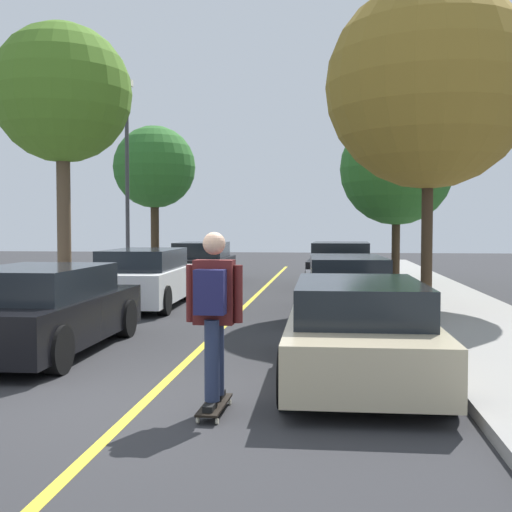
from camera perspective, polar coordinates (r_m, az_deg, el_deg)
name	(u,v)px	position (r m, az deg, el deg)	size (l,w,h in m)	color
ground	(141,405)	(7.10, -10.18, -12.94)	(80.00, 80.00, 0.00)	#2D2D30
center_line	(210,339)	(10.90, -4.10, -7.39)	(0.12, 39.20, 0.01)	gold
parked_car_left_nearest	(40,310)	(10.24, -18.64, -4.56)	(1.97, 4.22, 1.30)	black
parked_car_left_near	(144,278)	(15.37, -9.90, -1.94)	(1.91, 4.25, 1.36)	white
parked_car_left_far	(202,263)	(22.06, -4.85, -0.60)	(2.00, 4.40, 1.35)	black
parked_car_right_nearest	(359,330)	(8.16, 9.10, -6.50)	(1.87, 4.26, 1.22)	#BCAD89
parked_car_right_near	(346,286)	(13.79, 8.03, -2.65)	(1.97, 4.73, 1.27)	#38383D
parked_car_right_far	(341,266)	(19.73, 7.55, -0.89)	(2.10, 4.29, 1.42)	black
street_tree_left_nearest	(62,95)	(15.90, -16.85, 13.57)	(3.19, 3.19, 6.44)	brown
street_tree_left_near	(154,168)	(23.14, -9.02, 7.76)	(2.89, 2.89, 5.31)	#3D2D1E
street_tree_right_nearest	(429,86)	(15.16, 15.10, 14.38)	(4.56, 4.56, 7.15)	#3D2D1E
street_tree_right_near	(397,169)	(21.53, 12.38, 7.56)	(3.66, 3.66, 5.47)	#3D2D1E
fire_hydrant	(74,288)	(15.38, -15.84, -2.74)	(0.20, 0.20, 0.70)	#B2140F
streetlamp	(127,169)	(19.96, -11.38, 7.58)	(0.36, 0.24, 6.17)	#38383D
skateboard	(215,405)	(6.70, -3.70, -13.09)	(0.24, 0.85, 0.10)	black
skateboarder	(214,307)	(6.47, -3.79, -4.59)	(0.58, 0.70, 1.74)	black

